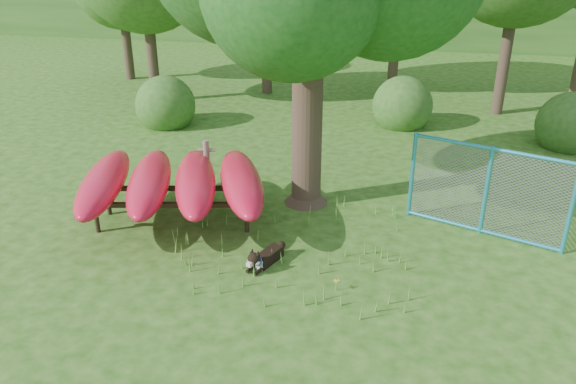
# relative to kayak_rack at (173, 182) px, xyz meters

# --- Properties ---
(ground) EXTENTS (80.00, 80.00, 0.00)m
(ground) POSITION_rel_kayak_rack_xyz_m (2.15, -1.43, -0.88)
(ground) COLOR #214C0F
(ground) RESTS_ON ground
(wooden_post) EXTENTS (0.38, 0.17, 1.37)m
(wooden_post) POSITION_rel_kayak_rack_xyz_m (0.29, 1.13, -0.16)
(wooden_post) COLOR #645D4B
(wooden_post) RESTS_ON ground
(kayak_rack) EXTENTS (4.45, 3.98, 1.15)m
(kayak_rack) POSITION_rel_kayak_rack_xyz_m (0.00, 0.00, 0.00)
(kayak_rack) COLOR black
(kayak_rack) RESTS_ON ground
(husky_dog) EXTENTS (0.53, 0.93, 0.44)m
(husky_dog) POSITION_rel_kayak_rack_xyz_m (2.13, -1.19, -0.73)
(husky_dog) COLOR black
(husky_dog) RESTS_ON ground
(fence_section) EXTENTS (2.84, 1.13, 2.93)m
(fence_section) POSITION_rel_kayak_rack_xyz_m (5.90, 0.88, -0.00)
(fence_section) COLOR #2A9FC4
(fence_section) RESTS_ON ground
(wildflower_clump) EXTENTS (0.09, 0.10, 0.21)m
(wildflower_clump) POSITION_rel_kayak_rack_xyz_m (3.46, -1.68, -0.72)
(wildflower_clump) COLOR #5C9932
(wildflower_clump) RESTS_ON ground
(shrub_left) EXTENTS (1.80, 1.80, 1.80)m
(shrub_left) POSITION_rel_kayak_rack_xyz_m (-2.85, 6.07, -0.88)
(shrub_left) COLOR #2A581C
(shrub_left) RESTS_ON ground
(shrub_right) EXTENTS (1.80, 1.80, 1.80)m
(shrub_right) POSITION_rel_kayak_rack_xyz_m (8.65, 6.57, -0.88)
(shrub_right) COLOR #2A581C
(shrub_right) RESTS_ON ground
(shrub_mid) EXTENTS (1.80, 1.80, 1.80)m
(shrub_mid) POSITION_rel_kayak_rack_xyz_m (4.15, 7.57, -0.88)
(shrub_mid) COLOR #2A581C
(shrub_mid) RESTS_ON ground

